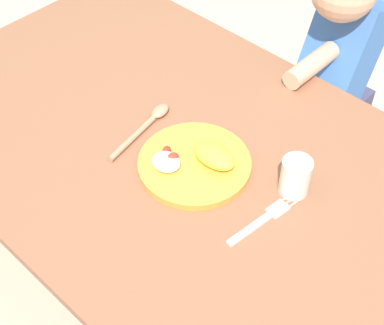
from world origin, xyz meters
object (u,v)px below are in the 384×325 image
Objects in this scene: plate at (196,162)px; spoon at (147,124)px; person at (334,84)px; drinking_cup at (295,177)px; fork at (264,219)px.

plate is 1.15× the size of spoon.
spoon is 0.23× the size of person.
person reaches higher than plate.
plate is at bearing -104.82° from spoon.
person is (-0.21, 0.51, -0.17)m from drinking_cup.
spoon is (-0.17, 0.02, -0.01)m from plate.
drinking_cup reaches higher than plate.
person is (0.16, 0.59, -0.13)m from spoon.
plate is at bearing 93.92° from fork.
drinking_cup reaches higher than fork.
fork is 2.30× the size of drinking_cup.
drinking_cup is 0.09× the size of person.
fork is 0.21× the size of person.
person is (-0.21, 0.61, -0.13)m from fork.
person reaches higher than fork.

